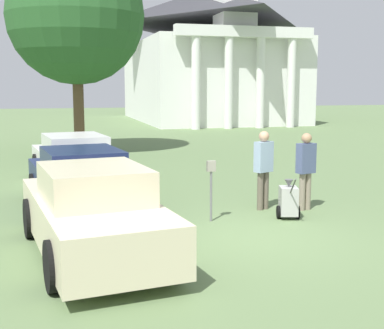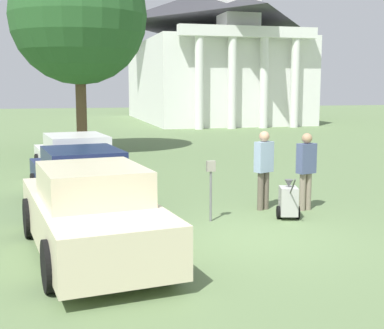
{
  "view_description": "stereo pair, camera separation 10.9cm",
  "coord_description": "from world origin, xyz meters",
  "px_view_note": "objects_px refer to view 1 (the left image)",
  "views": [
    {
      "loc": [
        -3.54,
        -9.09,
        2.81
      ],
      "look_at": [
        -0.58,
        2.06,
        1.1
      ],
      "focal_mm": 50.0,
      "sensor_mm": 36.0,
      "label": 1
    },
    {
      "loc": [
        -3.43,
        -9.12,
        2.81
      ],
      "look_at": [
        -0.58,
        2.06,
        1.1
      ],
      "focal_mm": 50.0,
      "sensor_mm": 36.0,
      "label": 2
    }
  ],
  "objects_px": {
    "parked_car_navy": "(81,182)",
    "church": "(208,52)",
    "parked_car_cream": "(93,214)",
    "person_supervisor": "(306,166)",
    "equipment_cart": "(288,201)",
    "parking_meter": "(211,179)",
    "person_worker": "(263,165)",
    "parked_car_white": "(74,160)"
  },
  "relations": [
    {
      "from": "parked_car_navy",
      "to": "church",
      "type": "bearing_deg",
      "value": 60.52
    },
    {
      "from": "parked_car_cream",
      "to": "person_supervisor",
      "type": "bearing_deg",
      "value": 15.07
    },
    {
      "from": "parked_car_cream",
      "to": "equipment_cart",
      "type": "bearing_deg",
      "value": 10.99
    },
    {
      "from": "parking_meter",
      "to": "person_worker",
      "type": "height_order",
      "value": "person_worker"
    },
    {
      "from": "person_supervisor",
      "to": "equipment_cart",
      "type": "bearing_deg",
      "value": 27.05
    },
    {
      "from": "person_worker",
      "to": "church",
      "type": "xyz_separation_m",
      "value": [
        7.79,
        30.69,
        4.41
      ]
    },
    {
      "from": "parked_car_navy",
      "to": "equipment_cart",
      "type": "relative_size",
      "value": 4.96
    },
    {
      "from": "parked_car_white",
      "to": "parked_car_navy",
      "type": "bearing_deg",
      "value": -97.86
    },
    {
      "from": "parked_car_white",
      "to": "parking_meter",
      "type": "distance_m",
      "value": 5.83
    },
    {
      "from": "person_worker",
      "to": "person_supervisor",
      "type": "xyz_separation_m",
      "value": [
        0.9,
        -0.3,
        -0.02
      ]
    },
    {
      "from": "person_worker",
      "to": "person_supervisor",
      "type": "height_order",
      "value": "person_worker"
    },
    {
      "from": "person_worker",
      "to": "parking_meter",
      "type": "bearing_deg",
      "value": 3.33
    },
    {
      "from": "parked_car_cream",
      "to": "parked_car_navy",
      "type": "bearing_deg",
      "value": 82.15
    },
    {
      "from": "person_supervisor",
      "to": "church",
      "type": "distance_m",
      "value": 32.06
    },
    {
      "from": "parked_car_white",
      "to": "equipment_cart",
      "type": "bearing_deg",
      "value": -60.27
    },
    {
      "from": "parked_car_white",
      "to": "church",
      "type": "relative_size",
      "value": 0.25
    },
    {
      "from": "parked_car_cream",
      "to": "parked_car_navy",
      "type": "distance_m",
      "value": 3.33
    },
    {
      "from": "equipment_cart",
      "to": "church",
      "type": "bearing_deg",
      "value": 91.71
    },
    {
      "from": "parked_car_white",
      "to": "person_supervisor",
      "type": "relative_size",
      "value": 2.99
    },
    {
      "from": "parked_car_navy",
      "to": "person_supervisor",
      "type": "distance_m",
      "value": 5.08
    },
    {
      "from": "person_worker",
      "to": "parked_car_cream",
      "type": "bearing_deg",
      "value": 7.55
    },
    {
      "from": "parked_car_navy",
      "to": "person_worker",
      "type": "height_order",
      "value": "person_worker"
    },
    {
      "from": "parking_meter",
      "to": "person_worker",
      "type": "xyz_separation_m",
      "value": [
        1.46,
        0.73,
        0.14
      ]
    },
    {
      "from": "parked_car_white",
      "to": "parking_meter",
      "type": "height_order",
      "value": "parked_car_white"
    },
    {
      "from": "parked_car_white",
      "to": "person_worker",
      "type": "bearing_deg",
      "value": -56.25
    },
    {
      "from": "parked_car_navy",
      "to": "parked_car_white",
      "type": "relative_size",
      "value": 0.95
    },
    {
      "from": "equipment_cart",
      "to": "church",
      "type": "height_order",
      "value": "church"
    },
    {
      "from": "parked_car_navy",
      "to": "parked_car_white",
      "type": "height_order",
      "value": "parked_car_navy"
    },
    {
      "from": "parked_car_white",
      "to": "equipment_cart",
      "type": "xyz_separation_m",
      "value": [
        4.2,
        -5.45,
        -0.28
      ]
    },
    {
      "from": "parked_car_navy",
      "to": "church",
      "type": "distance_m",
      "value": 32.35
    },
    {
      "from": "parked_car_cream",
      "to": "parking_meter",
      "type": "xyz_separation_m",
      "value": [
        2.55,
        1.65,
        0.19
      ]
    },
    {
      "from": "equipment_cart",
      "to": "person_supervisor",
      "type": "bearing_deg",
      "value": 57.46
    },
    {
      "from": "parked_car_cream",
      "to": "parked_car_white",
      "type": "relative_size",
      "value": 0.92
    },
    {
      "from": "parked_car_cream",
      "to": "equipment_cart",
      "type": "height_order",
      "value": "parked_car_cream"
    },
    {
      "from": "parked_car_navy",
      "to": "person_worker",
      "type": "xyz_separation_m",
      "value": [
        4.01,
        -0.96,
        0.37
      ]
    },
    {
      "from": "parking_meter",
      "to": "parked_car_navy",
      "type": "bearing_deg",
      "value": 146.58
    },
    {
      "from": "parked_car_cream",
      "to": "church",
      "type": "relative_size",
      "value": 0.23
    },
    {
      "from": "parking_meter",
      "to": "person_supervisor",
      "type": "bearing_deg",
      "value": 10.22
    },
    {
      "from": "parked_car_navy",
      "to": "person_supervisor",
      "type": "relative_size",
      "value": 2.83
    },
    {
      "from": "parked_car_navy",
      "to": "parked_car_white",
      "type": "bearing_deg",
      "value": 82.14
    },
    {
      "from": "person_supervisor",
      "to": "parked_car_navy",
      "type": "bearing_deg",
      "value": -29.56
    },
    {
      "from": "person_worker",
      "to": "parked_car_navy",
      "type": "bearing_deg",
      "value": -36.53
    }
  ]
}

